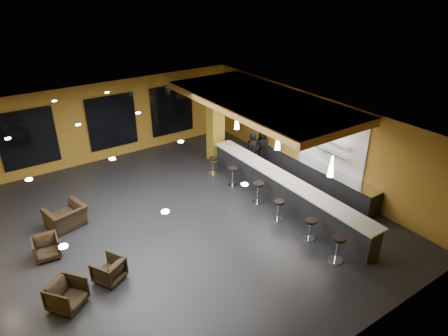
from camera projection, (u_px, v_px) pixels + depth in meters
floor at (185, 223)px, 13.82m from camera, size 12.00×13.00×0.10m
ceiling at (179, 125)px, 12.20m from camera, size 12.00×13.00×0.10m
wall_back at (111, 120)px, 17.85m from camera, size 12.00×0.10×3.50m
wall_front at (337, 301)px, 8.18m from camera, size 12.00×0.10×3.50m
wall_right at (314, 137)px, 16.06m from camera, size 0.10×13.00×3.50m
wood_soffit at (260, 101)px, 15.04m from camera, size 3.60×8.00×0.28m
window_left at (28, 139)px, 16.03m from camera, size 2.20×0.06×2.40m
window_center at (112, 122)px, 17.79m from camera, size 2.20×0.06×2.40m
window_right at (172, 110)px, 19.30m from camera, size 2.20×0.06×2.40m
tile_backsplash at (332, 140)px, 15.16m from camera, size 0.06×3.20×2.40m
bar_counter at (284, 191)px, 14.68m from camera, size 0.60×8.00×1.00m
bar_top at (285, 179)px, 14.44m from camera, size 0.78×8.10×0.05m
prep_counter at (313, 174)px, 16.08m from camera, size 0.70×6.00×0.86m
prep_top at (314, 163)px, 15.88m from camera, size 0.72×6.00×0.03m
wall_shelf_lower at (332, 152)px, 15.12m from camera, size 0.30×1.50×0.03m
wall_shelf_upper at (334, 141)px, 14.92m from camera, size 0.30×1.50×0.03m
column at (215, 123)px, 17.51m from camera, size 0.60×0.60×3.50m
pendant_0 at (331, 166)px, 12.37m from camera, size 0.20×0.20×0.70m
pendant_1 at (278, 140)px, 14.21m from camera, size 0.20×0.20×0.70m
pendant_2 at (237, 121)px, 16.06m from camera, size 0.20×0.20×0.70m
staff_a at (254, 151)px, 17.09m from camera, size 0.67×0.50×1.66m
staff_b at (253, 150)px, 17.42m from camera, size 0.74×0.59×1.50m
staff_c at (262, 146)px, 17.76m from camera, size 0.88×0.73×1.53m
armchair_a at (67, 295)px, 10.20m from camera, size 1.15×1.15×0.76m
armchair_b at (109, 270)px, 11.08m from camera, size 1.01×1.02×0.69m
armchair_c at (46, 248)px, 11.97m from camera, size 0.81×0.82×0.69m
armchair_d at (66, 217)px, 13.37m from camera, size 1.39×1.28×0.77m
bar_stool_0 at (338, 246)px, 11.72m from camera, size 0.44×0.44×0.86m
bar_stool_1 at (310, 227)px, 12.71m from camera, size 0.37×0.37×0.73m
bar_stool_2 at (279, 208)px, 13.69m from camera, size 0.38×0.38×0.76m
bar_stool_3 at (258, 190)px, 14.68m from camera, size 0.42×0.42×0.83m
bar_stool_4 at (233, 174)px, 15.86m from camera, size 0.40×0.40×0.79m
bar_stool_5 at (213, 164)px, 16.79m from camera, size 0.38×0.38×0.75m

